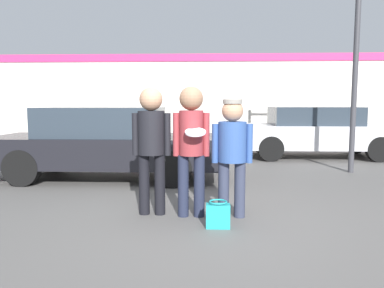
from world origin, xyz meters
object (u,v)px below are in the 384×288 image
object	(u,v)px
parked_car_far	(315,132)
shrub	(94,131)
person_middle_with_frisbee	(191,139)
street_lamp	(370,26)
handbag	(218,215)
person_left	(151,139)
parked_car_near	(106,143)
person_right	(232,147)

from	to	relation	value
parked_car_far	shrub	xyz separation A→B (m)	(-7.62, 3.59, -0.28)
person_middle_with_frisbee	street_lamp	bearing A→B (deg)	42.83
street_lamp	handbag	bearing A→B (deg)	-130.68
person_left	person_middle_with_frisbee	distance (m)	0.56
parked_car_near	shrub	distance (m)	7.33
person_left	street_lamp	bearing A→B (deg)	38.25
parked_car_near	parked_car_far	bearing A→B (deg)	32.60
person_right	parked_car_near	world-z (taller)	person_right
street_lamp	shrub	size ratio (longest dim) A/B	5.57
parked_car_near	street_lamp	xyz separation A→B (m)	(5.61, 0.91, 2.47)
person_left	street_lamp	xyz separation A→B (m)	(4.29, 3.38, 2.15)
person_middle_with_frisbee	shrub	size ratio (longest dim) A/B	1.93
parked_car_near	handbag	distance (m)	3.80
parked_car_far	shrub	distance (m)	8.43
person_left	person_middle_with_frisbee	xyz separation A→B (m)	(0.56, -0.08, -0.00)
person_left	parked_car_near	bearing A→B (deg)	118.01
person_right	street_lamp	bearing A→B (deg)	47.43
handbag	parked_car_near	bearing A→B (deg)	126.38
person_middle_with_frisbee	person_right	size ratio (longest dim) A/B	1.11
person_right	parked_car_far	xyz separation A→B (m)	(2.77, 5.88, -0.22)
person_middle_with_frisbee	parked_car_far	bearing A→B (deg)	60.51
person_middle_with_frisbee	person_left	bearing A→B (deg)	171.66
shrub	handbag	size ratio (longest dim) A/B	2.68
person_left	street_lamp	world-z (taller)	street_lamp
person_right	street_lamp	size ratio (longest dim) A/B	0.31
person_left	person_right	xyz separation A→B (m)	(1.11, -0.08, -0.10)
street_lamp	person_left	bearing A→B (deg)	-141.75
person_middle_with_frisbee	street_lamp	size ratio (longest dim) A/B	0.35
parked_car_far	parked_car_near	bearing A→B (deg)	-147.40
parked_car_near	handbag	size ratio (longest dim) A/B	13.49
person_middle_with_frisbee	street_lamp	distance (m)	5.53
person_left	handbag	size ratio (longest dim) A/B	5.15
person_middle_with_frisbee	parked_car_far	distance (m)	6.76
person_middle_with_frisbee	parked_car_near	distance (m)	3.19
person_left	handbag	xyz separation A→B (m)	(0.91, -0.55, -0.91)
person_left	person_right	distance (m)	1.12
handbag	person_left	bearing A→B (deg)	148.91
person_left	person_middle_with_frisbee	size ratio (longest dim) A/B	1.00
shrub	parked_car_far	bearing A→B (deg)	-25.25
parked_car_far	handbag	bearing A→B (deg)	-115.06
person_middle_with_frisbee	street_lamp	world-z (taller)	street_lamp
person_middle_with_frisbee	street_lamp	xyz separation A→B (m)	(3.74, 3.46, 2.15)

